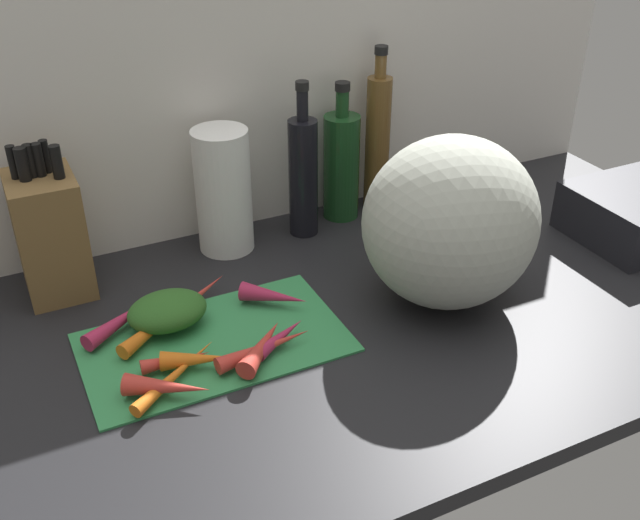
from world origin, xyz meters
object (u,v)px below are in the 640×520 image
carrot_4 (167,387)px  carrot_7 (176,360)px  bottle_1 (341,165)px  bottle_0 (303,175)px  paper_towel_roll (223,191)px  bottle_2 (378,141)px  dish_rack (638,213)px  carrot_0 (262,345)px  carrot_10 (280,337)px  carrot_5 (194,299)px  knife_block (50,233)px  carrot_2 (274,296)px  cutting_board (214,341)px  carrot_6 (161,322)px  carrot_1 (265,348)px  carrot_3 (198,359)px  carrot_9 (126,317)px  winter_squash (450,223)px  carrot_8 (176,374)px

carrot_4 → carrot_7: size_ratio=1.19×
carrot_7 → bottle_1: (45.06, 33.95, 9.31)cm
bottle_0 → bottle_1: (9.86, 3.20, -1.06)cm
paper_towel_roll → bottle_2: 34.39cm
dish_rack → bottle_2: bearing=139.4°
carrot_0 → carrot_7: size_ratio=1.24×
bottle_1 → dish_rack: 58.47cm
paper_towel_roll → carrot_10: bearing=-95.7°
carrot_5 → knife_block: knife_block is taller
carrot_7 → bottle_0: (35.20, 30.75, 10.37)cm
carrot_2 → carrot_5: (-11.88, 6.00, -0.63)cm
cutting_board → carrot_6: carrot_6 is taller
cutting_board → carrot_4: bearing=-136.0°
carrot_1 → carrot_5: size_ratio=0.95×
carrot_0 → carrot_3: bearing=172.9°
carrot_7 → dish_rack: 92.96cm
carrot_0 → bottle_1: 49.90cm
carrot_9 → bottle_0: size_ratio=0.55×
carrot_5 → winter_squash: bearing=-21.2°
carrot_0 → carrot_2: carrot_2 is taller
carrot_9 → paper_towel_roll: 31.04cm
winter_squash → cutting_board: bearing=173.6°
carrot_5 → carrot_7: (-7.52, -14.60, 0.13)cm
bottle_1 → paper_towel_roll: bearing=-175.0°
carrot_2 → cutting_board: bearing=-158.5°
carrot_7 → bottle_2: bottle_2 is taller
carrot_3 → paper_towel_roll: (16.55, 33.43, 9.47)cm
bottle_2 → carrot_3: bearing=-144.4°
carrot_10 → carrot_9: bearing=142.5°
carrot_3 → carrot_8: bearing=-160.1°
carrot_9 → carrot_10: (20.13, -15.47, -0.19)cm
carrot_1 → bottle_1: (32.19, 37.25, 9.13)cm
carrot_10 → carrot_4: bearing=-167.4°
carrot_7 → carrot_5: bearing=62.7°
carrot_8 → bottle_0: 50.51cm
carrot_6 → bottle_1: 51.30cm
carrot_6 → carrot_2: bearing=-4.7°
winter_squash → bottle_0: (-11.71, 31.46, -2.02)cm
carrot_1 → bottle_1: bearing=49.2°
carrot_9 → bottle_2: 62.49cm
dish_rack → carrot_10: bearing=-178.0°
carrot_9 → carrot_10: 25.39cm
carrot_2 → bottle_2: bottle_2 is taller
carrot_4 → carrot_9: size_ratio=0.73×
carrot_0 → bottle_2: bearing=42.5°
carrot_3 → dish_rack: 90.09cm
carrot_9 → carrot_10: size_ratio=1.53×
bottle_1 → carrot_8: bearing=-141.1°
bottle_0 → carrot_0: bearing=-123.8°
carrot_5 → cutting_board: bearing=-92.0°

